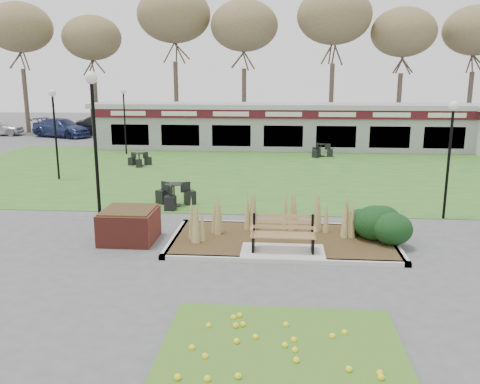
# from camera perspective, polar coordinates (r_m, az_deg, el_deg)

# --- Properties ---
(ground) EXTENTS (100.00, 100.00, 0.00)m
(ground) POSITION_cam_1_polar(r_m,az_deg,el_deg) (13.49, 4.80, -7.30)
(ground) COLOR #515154
(ground) RESTS_ON ground
(lawn) EXTENTS (34.00, 16.00, 0.02)m
(lawn) POSITION_cam_1_polar(r_m,az_deg,el_deg) (25.09, 4.83, 2.27)
(lawn) COLOR #2E6620
(lawn) RESTS_ON ground
(flower_bed) EXTENTS (4.20, 3.00, 0.16)m
(flower_bed) POSITION_cam_1_polar(r_m,az_deg,el_deg) (9.28, 4.78, -16.78)
(flower_bed) COLOR #2C6A1E
(flower_bed) RESTS_ON ground
(planting_bed) EXTENTS (6.75, 3.40, 1.27)m
(planting_bed) POSITION_cam_1_polar(r_m,az_deg,el_deg) (14.72, 9.82, -4.20)
(planting_bed) COLOR #372A16
(planting_bed) RESTS_ON ground
(park_bench) EXTENTS (1.70, 0.66, 0.93)m
(park_bench) POSITION_cam_1_polar(r_m,az_deg,el_deg) (13.54, 4.85, -4.60)
(park_bench) COLOR #9B7F46
(park_bench) RESTS_ON ground
(brick_planter) EXTENTS (1.50, 1.50, 0.95)m
(brick_planter) POSITION_cam_1_polar(r_m,az_deg,el_deg) (14.93, -12.33, -3.62)
(brick_planter) COLOR maroon
(brick_planter) RESTS_ON ground
(food_pavilion) EXTENTS (24.60, 3.40, 2.90)m
(food_pavilion) POSITION_cam_1_polar(r_m,az_deg,el_deg) (32.78, 4.89, 7.38)
(food_pavilion) COLOR gray
(food_pavilion) RESTS_ON ground
(tree_backdrop) EXTENTS (47.24, 5.24, 10.36)m
(tree_backdrop) POSITION_cam_1_polar(r_m,az_deg,el_deg) (40.82, 5.08, 18.16)
(tree_backdrop) COLOR #47382B
(tree_backdrop) RESTS_ON ground
(lamp_post_near_left) EXTENTS (0.40, 0.40, 4.79)m
(lamp_post_near_left) POSITION_cam_1_polar(r_m,az_deg,el_deg) (16.76, -16.14, 8.46)
(lamp_post_near_left) COLOR black
(lamp_post_near_left) RESTS_ON ground
(lamp_post_near_right) EXTENTS (0.32, 0.32, 3.87)m
(lamp_post_near_right) POSITION_cam_1_polar(r_m,az_deg,el_deg) (17.68, 22.62, 6.02)
(lamp_post_near_right) COLOR black
(lamp_post_near_right) RESTS_ON ground
(lamp_post_mid_left) EXTENTS (0.34, 0.34, 4.07)m
(lamp_post_mid_left) POSITION_cam_1_polar(r_m,az_deg,el_deg) (24.28, -20.17, 8.21)
(lamp_post_mid_left) COLOR black
(lamp_post_mid_left) RESTS_ON ground
(lamp_post_far_left) EXTENTS (0.32, 0.32, 3.91)m
(lamp_post_far_left) POSITION_cam_1_polar(r_m,az_deg,el_deg) (31.15, -12.89, 9.35)
(lamp_post_far_left) COLOR black
(lamp_post_far_left) RESTS_ON ground
(bistro_set_a) EXTENTS (1.54, 1.36, 0.82)m
(bistro_set_a) POSITION_cam_1_polar(r_m,az_deg,el_deg) (18.60, -7.40, -0.71)
(bistro_set_a) COLOR black
(bistro_set_a) RESTS_ON ground
(bistro_set_b) EXTENTS (1.22, 1.19, 0.67)m
(bistro_set_b) POSITION_cam_1_polar(r_m,az_deg,el_deg) (27.15, -11.21, 3.38)
(bistro_set_b) COLOR black
(bistro_set_b) RESTS_ON ground
(bistro_set_d) EXTENTS (1.24, 1.38, 0.73)m
(bistro_set_d) POSITION_cam_1_polar(r_m,az_deg,el_deg) (30.07, 9.04, 4.44)
(bistro_set_d) COLOR black
(bistro_set_d) RESTS_ON ground
(car_black) EXTENTS (5.05, 2.95, 1.57)m
(car_black) POSITION_cam_1_polar(r_m,az_deg,el_deg) (42.19, -14.60, 7.33)
(car_black) COLOR black
(car_black) RESTS_ON ground
(car_blue) EXTENTS (5.31, 3.60, 1.43)m
(car_blue) POSITION_cam_1_polar(r_m,az_deg,el_deg) (41.44, -19.36, 6.82)
(car_blue) COLOR navy
(car_blue) RESTS_ON ground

